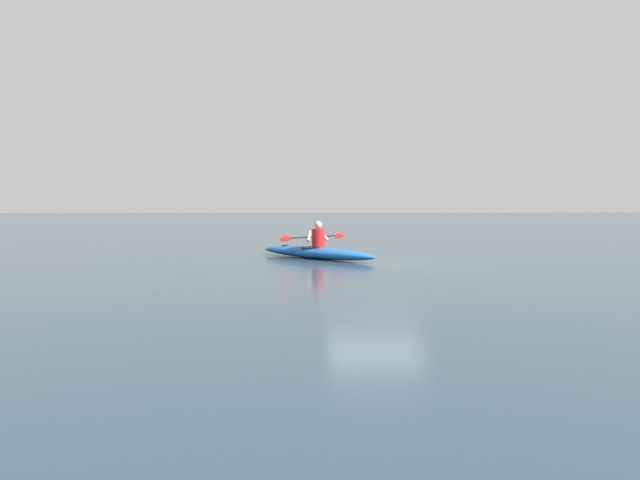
% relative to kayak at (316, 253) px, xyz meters
% --- Properties ---
extents(ground_plane, '(160.00, 160.00, 0.00)m').
position_rel_kayak_xyz_m(ground_plane, '(-1.47, 1.15, -0.16)').
color(ground_plane, '#283D4C').
extents(kayak, '(3.24, 3.76, 0.32)m').
position_rel_kayak_xyz_m(kayak, '(0.00, 0.00, 0.00)').
color(kayak, '#1959A5').
rests_on(kayak, ground).
extents(kayaker, '(1.95, 1.60, 0.73)m').
position_rel_kayak_xyz_m(kayaker, '(-0.05, 0.06, 0.46)').
color(kayaker, red).
rests_on(kayaker, kayak).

